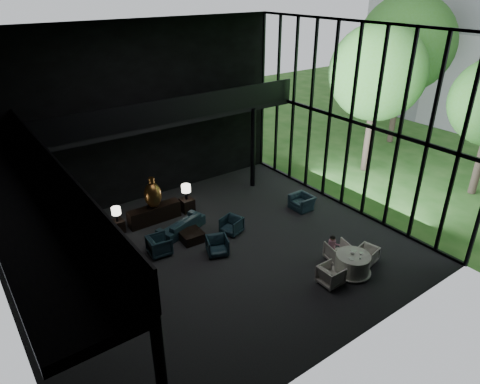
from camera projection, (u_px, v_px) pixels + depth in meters
floor at (217, 254)px, 16.33m from camera, size 14.00×12.00×0.02m
ceiling at (210, 32)px, 12.75m from camera, size 14.00×12.00×0.02m
wall_back at (140, 116)px, 18.88m from camera, size 14.00×0.04×8.00m
wall_front at (350, 232)px, 10.20m from camera, size 14.00×0.04×8.00m
curtain_wall at (351, 121)px, 18.20m from camera, size 0.20×12.00×8.00m
mezzanine_left at (25, 206)px, 11.38m from camera, size 2.00×12.00×0.25m
mezzanine_back at (171, 117)px, 18.68m from camera, size 12.00×2.00×0.25m
railing_left at (59, 176)px, 11.64m from camera, size 0.06×12.00×1.00m
railing_back at (181, 109)px, 17.69m from camera, size 12.00×0.06×1.00m
column_nw at (31, 188)px, 16.92m from camera, size 0.24×0.24×4.00m
column_ne at (253, 148)px, 20.85m from camera, size 0.24×0.24×4.00m
tree_near at (377, 73)px, 21.23m from camera, size 4.80×4.80×7.65m
tree_far at (406, 44)px, 24.97m from camera, size 5.60×5.60×8.80m
console at (154, 214)px, 18.34m from camera, size 2.30×0.52×0.73m
bronze_urn at (153, 195)px, 17.89m from camera, size 0.73×0.73×1.36m
side_table_left at (118, 226)px, 17.62m from camera, size 0.49×0.49×0.53m
table_lamp_left at (116, 211)px, 17.27m from camera, size 0.37×0.37×0.63m
side_table_right at (187, 205)px, 19.21m from camera, size 0.55×0.55×0.61m
table_lamp_right at (186, 189)px, 18.85m from camera, size 0.41×0.41×0.69m
sofa at (181, 222)px, 17.60m from camera, size 2.29×1.28×0.86m
lounge_armchair_west at (159, 244)px, 16.12m from camera, size 0.89×0.94×0.90m
lounge_armchair_east at (232, 225)px, 17.50m from camera, size 0.92×0.95×0.79m
lounge_armchair_south at (217, 245)px, 16.14m from camera, size 1.01×0.98×0.82m
window_armchair at (302, 200)px, 19.36m from camera, size 0.62×0.94×0.82m
coffee_table at (192, 236)px, 17.09m from camera, size 0.91×0.91×0.38m
dining_table at (352, 265)px, 15.13m from camera, size 1.37×1.37×0.75m
dining_chair_north at (338, 251)px, 15.75m from camera, size 0.99×0.95×0.85m
dining_chair_east at (367, 255)px, 15.73m from camera, size 0.67×0.70×0.61m
dining_chair_west at (331, 274)px, 14.56m from camera, size 0.71×0.76×0.78m
child at (332, 243)px, 15.69m from camera, size 0.27×0.27×0.57m
plate_a at (352, 259)px, 14.75m from camera, size 0.28×0.28×0.01m
plate_b at (354, 250)px, 15.21m from camera, size 0.26×0.26×0.02m
saucer at (361, 253)px, 15.07m from camera, size 0.20×0.20×0.01m
coffee_cup at (361, 254)px, 14.94m from camera, size 0.08×0.08×0.06m
cereal_bowl at (352, 253)px, 15.00m from camera, size 0.17×0.17×0.08m
cream_pot at (360, 258)px, 14.72m from camera, size 0.07×0.07×0.07m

